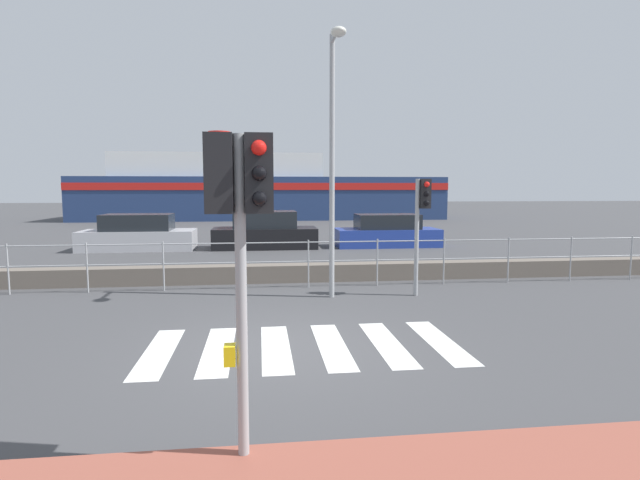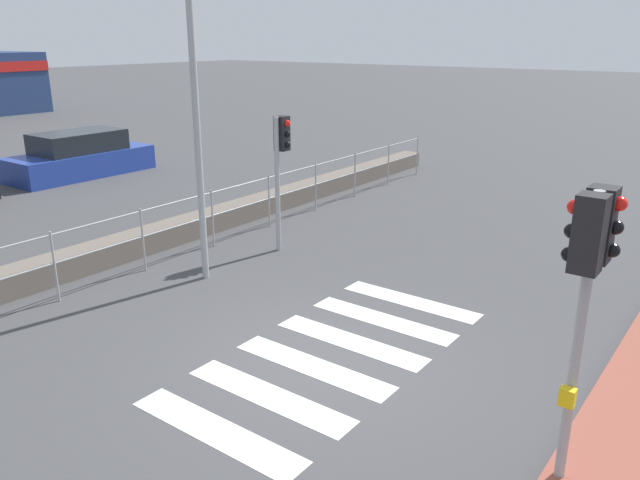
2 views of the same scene
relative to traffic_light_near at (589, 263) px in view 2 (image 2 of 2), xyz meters
The scene contains 8 objects.
ground_plane 4.11m from the traffic_light_near, 81.60° to the left, with size 160.00×160.00×0.00m, color #424244.
crosswalk 4.17m from the traffic_light_near, 75.74° to the left, with size 4.95×2.40×0.01m.
seawall 9.22m from the traffic_light_near, 86.84° to the left, with size 25.79×0.55×0.46m.
harbor_fence 8.24m from the traffic_light_near, 86.50° to the left, with size 23.25×0.04×1.22m.
traffic_light_near is the anchor object (origin of this frame).
traffic_light_far 7.86m from the traffic_light_near, 60.17° to the left, with size 0.34×0.32×2.73m.
streetlamp 7.05m from the traffic_light_near, 74.83° to the left, with size 0.32×1.13×5.88m.
parked_car_blue 17.59m from the traffic_light_near, 71.23° to the left, with size 4.42×1.79×1.39m.
Camera 2 is at (-5.99, -4.50, 4.22)m, focal length 35.00 mm.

